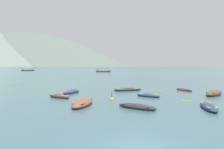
% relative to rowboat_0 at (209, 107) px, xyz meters
% --- Properties ---
extents(ground_plane, '(6000.00, 6000.00, 0.00)m').
position_rel_rowboat_0_xyz_m(ground_plane, '(-7.92, 1492.17, -0.17)').
color(ground_plane, '#385660').
extents(mountain_1, '(1254.33, 1254.33, 401.72)m').
position_rel_rowboat_0_xyz_m(mountain_1, '(-298.65, 1396.41, 200.69)').
color(mountain_1, '#56665B').
rests_on(mountain_1, ground).
extents(mountain_2, '(861.46, 861.46, 200.18)m').
position_rel_rowboat_0_xyz_m(mountain_2, '(441.60, 1757.57, 99.92)').
color(mountain_2, '#4C5B56').
rests_on(mountain_2, ground).
extents(rowboat_0, '(2.17, 4.22, 0.56)m').
position_rel_rowboat_0_xyz_m(rowboat_0, '(0.00, 0.00, 0.00)').
color(rowboat_0, navy).
rests_on(rowboat_0, ground).
extents(rowboat_1, '(4.47, 2.03, 0.54)m').
position_rel_rowboat_0_xyz_m(rowboat_1, '(-4.66, 13.69, -0.01)').
color(rowboat_1, '#2D2826').
rests_on(rowboat_1, ground).
extents(rowboat_2, '(3.09, 2.88, 0.54)m').
position_rel_rowboat_0_xyz_m(rowboat_2, '(-13.72, 7.71, -0.01)').
color(rowboat_2, '#4C3323').
rests_on(rowboat_2, ground).
extents(rowboat_3, '(4.02, 3.74, 0.81)m').
position_rel_rowboat_0_xyz_m(rowboat_3, '(5.28, 7.81, 0.08)').
color(rowboat_3, brown).
rests_on(rowboat_3, ground).
extents(rowboat_4, '(2.61, 4.70, 0.68)m').
position_rel_rowboat_0_xyz_m(rowboat_4, '(-10.85, 2.66, 0.04)').
color(rowboat_4, brown).
rests_on(rowboat_4, ground).
extents(rowboat_5, '(2.89, 2.73, 0.47)m').
position_rel_rowboat_0_xyz_m(rowboat_5, '(-3.25, 7.42, -0.03)').
color(rowboat_5, navy).
rests_on(rowboat_5, ground).
extents(rowboat_6, '(3.40, 3.20, 0.54)m').
position_rel_rowboat_0_xyz_m(rowboat_6, '(-6.12, 0.67, -0.00)').
color(rowboat_6, '#2D2826').
rests_on(rowboat_6, ground).
extents(rowboat_7, '(1.81, 3.15, 0.42)m').
position_rel_rowboat_0_xyz_m(rowboat_7, '(3.72, 12.93, -0.04)').
color(rowboat_7, brown).
rests_on(rowboat_7, ground).
extents(rowboat_8, '(2.69, 4.00, 0.56)m').
position_rel_rowboat_0_xyz_m(rowboat_8, '(-12.70, 11.80, 0.00)').
color(rowboat_8, navy).
rests_on(rowboat_8, ground).
extents(ferry_0, '(8.89, 4.03, 2.54)m').
position_rel_rowboat_0_xyz_m(ferry_0, '(-2.88, 106.04, 0.27)').
color(ferry_0, '#4C3323').
rests_on(ferry_0, ground).
extents(ferry_1, '(9.16, 4.65, 2.54)m').
position_rel_rowboat_0_xyz_m(ferry_1, '(-55.80, 141.68, 0.27)').
color(ferry_1, '#2D2826').
rests_on(ferry_1, ground).
extents(mooring_buoy, '(0.36, 0.36, 0.98)m').
position_rel_rowboat_0_xyz_m(mooring_buoy, '(-7.83, 5.42, -0.08)').
color(mooring_buoy, yellow).
rests_on(mooring_buoy, ground).
extents(weed_patch_0, '(1.33, 1.27, 0.14)m').
position_rel_rowboat_0_xyz_m(weed_patch_0, '(-0.11, 4.12, -0.17)').
color(weed_patch_0, '#477033').
rests_on(weed_patch_0, ground).
extents(weed_patch_2, '(2.78, 2.40, 0.14)m').
position_rel_rowboat_0_xyz_m(weed_patch_2, '(-0.49, 13.32, -0.17)').
color(weed_patch_2, '#477033').
rests_on(weed_patch_2, ground).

